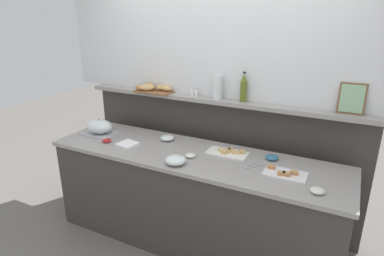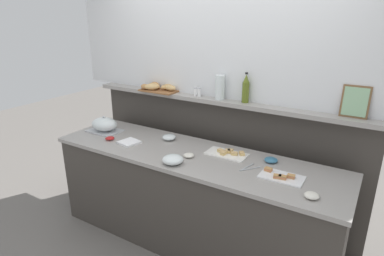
{
  "view_description": "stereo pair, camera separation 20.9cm",
  "coord_description": "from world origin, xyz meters",
  "px_view_note": "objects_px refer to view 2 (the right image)",
  "views": [
    {
      "loc": [
        1.19,
        -2.35,
        2.07
      ],
      "look_at": [
        -0.06,
        0.1,
        1.1
      ],
      "focal_mm": 30.5,
      "sensor_mm": 36.0,
      "label": 1
    },
    {
      "loc": [
        1.37,
        -2.24,
        2.07
      ],
      "look_at": [
        -0.06,
        0.1,
        1.1
      ],
      "focal_mm": 30.5,
      "sensor_mm": 36.0,
      "label": 2
    }
  ],
  "objects_px": {
    "condiment_bowl_red": "(189,155)",
    "bread_basket": "(158,87)",
    "glass_bowl_large": "(173,160)",
    "salt_shaker": "(195,92)",
    "condiment_bowl_cream": "(312,196)",
    "framed_picture": "(355,102)",
    "serving_tongs": "(248,168)",
    "napkin_stack": "(129,142)",
    "sandwich_platter_front": "(228,153)",
    "water_carafe": "(220,87)",
    "sandwich_platter_rear": "(281,176)",
    "glass_bowl_medium": "(169,137)",
    "serving_cloche": "(104,125)",
    "pepper_shaker": "(199,92)",
    "condiment_bowl_teal": "(271,160)",
    "condiment_bowl_dark": "(110,138)",
    "olive_oil_bottle": "(246,89)"
  },
  "relations": [
    {
      "from": "glass_bowl_large",
      "to": "condiment_bowl_cream",
      "type": "xyz_separation_m",
      "value": [
        1.1,
        0.04,
        -0.01
      ]
    },
    {
      "from": "serving_cloche",
      "to": "framed_picture",
      "type": "height_order",
      "value": "framed_picture"
    },
    {
      "from": "condiment_bowl_red",
      "to": "bread_basket",
      "type": "height_order",
      "value": "bread_basket"
    },
    {
      "from": "glass_bowl_medium",
      "to": "framed_picture",
      "type": "bearing_deg",
      "value": 11.96
    },
    {
      "from": "framed_picture",
      "to": "serving_tongs",
      "type": "bearing_deg",
      "value": -141.25
    },
    {
      "from": "glass_bowl_large",
      "to": "condiment_bowl_cream",
      "type": "height_order",
      "value": "glass_bowl_large"
    },
    {
      "from": "salt_shaker",
      "to": "condiment_bowl_red",
      "type": "bearing_deg",
      "value": -64.62
    },
    {
      "from": "glass_bowl_large",
      "to": "salt_shaker",
      "type": "distance_m",
      "value": 0.84
    },
    {
      "from": "napkin_stack",
      "to": "framed_picture",
      "type": "relative_size",
      "value": 0.67
    },
    {
      "from": "sandwich_platter_front",
      "to": "napkin_stack",
      "type": "bearing_deg",
      "value": -164.94
    },
    {
      "from": "sandwich_platter_front",
      "to": "condiment_bowl_cream",
      "type": "relative_size",
      "value": 3.61
    },
    {
      "from": "salt_shaker",
      "to": "water_carafe",
      "type": "xyz_separation_m",
      "value": [
        0.27,
        0.0,
        0.07
      ]
    },
    {
      "from": "sandwich_platter_front",
      "to": "bread_basket",
      "type": "xyz_separation_m",
      "value": [
        -0.97,
        0.31,
        0.42
      ]
    },
    {
      "from": "pepper_shaker",
      "to": "condiment_bowl_cream",
      "type": "bearing_deg",
      "value": -27.94
    },
    {
      "from": "sandwich_platter_rear",
      "to": "condiment_bowl_red",
      "type": "height_order",
      "value": "sandwich_platter_rear"
    },
    {
      "from": "condiment_bowl_cream",
      "to": "condiment_bowl_teal",
      "type": "height_order",
      "value": "condiment_bowl_teal"
    },
    {
      "from": "water_carafe",
      "to": "napkin_stack",
      "type": "bearing_deg",
      "value": -139.85
    },
    {
      "from": "glass_bowl_medium",
      "to": "olive_oil_bottle",
      "type": "bearing_deg",
      "value": 25.8
    },
    {
      "from": "sandwich_platter_rear",
      "to": "glass_bowl_medium",
      "type": "bearing_deg",
      "value": 170.15
    },
    {
      "from": "glass_bowl_large",
      "to": "glass_bowl_medium",
      "type": "xyz_separation_m",
      "value": [
        -0.33,
        0.42,
        -0.01
      ]
    },
    {
      "from": "condiment_bowl_cream",
      "to": "serving_tongs",
      "type": "relative_size",
      "value": 0.54
    },
    {
      "from": "salt_shaker",
      "to": "condiment_bowl_teal",
      "type": "bearing_deg",
      "value": -16.65
    },
    {
      "from": "condiment_bowl_teal",
      "to": "salt_shaker",
      "type": "height_order",
      "value": "salt_shaker"
    },
    {
      "from": "condiment_bowl_cream",
      "to": "serving_tongs",
      "type": "distance_m",
      "value": 0.56
    },
    {
      "from": "sandwich_platter_rear",
      "to": "bread_basket",
      "type": "relative_size",
      "value": 0.78
    },
    {
      "from": "serving_cloche",
      "to": "bread_basket",
      "type": "relative_size",
      "value": 0.82
    },
    {
      "from": "sandwich_platter_front",
      "to": "napkin_stack",
      "type": "relative_size",
      "value": 2.12
    },
    {
      "from": "sandwich_platter_front",
      "to": "salt_shaker",
      "type": "distance_m",
      "value": 0.74
    },
    {
      "from": "glass_bowl_medium",
      "to": "pepper_shaker",
      "type": "height_order",
      "value": "pepper_shaker"
    },
    {
      "from": "condiment_bowl_teal",
      "to": "condiment_bowl_red",
      "type": "xyz_separation_m",
      "value": [
        -0.64,
        -0.27,
        -0.0
      ]
    },
    {
      "from": "serving_cloche",
      "to": "water_carafe",
      "type": "relative_size",
      "value": 1.46
    },
    {
      "from": "condiment_bowl_cream",
      "to": "pepper_shaker",
      "type": "height_order",
      "value": "pepper_shaker"
    },
    {
      "from": "framed_picture",
      "to": "sandwich_platter_front",
      "type": "bearing_deg",
      "value": -158.57
    },
    {
      "from": "serving_cloche",
      "to": "napkin_stack",
      "type": "height_order",
      "value": "serving_cloche"
    },
    {
      "from": "olive_oil_bottle",
      "to": "bread_basket",
      "type": "bearing_deg",
      "value": -178.06
    },
    {
      "from": "framed_picture",
      "to": "pepper_shaker",
      "type": "bearing_deg",
      "value": -178.4
    },
    {
      "from": "condiment_bowl_cream",
      "to": "condiment_bowl_red",
      "type": "bearing_deg",
      "value": 172.83
    },
    {
      "from": "condiment_bowl_red",
      "to": "water_carafe",
      "type": "xyz_separation_m",
      "value": [
        0.01,
        0.54,
        0.5
      ]
    },
    {
      "from": "glass_bowl_large",
      "to": "pepper_shaker",
      "type": "xyz_separation_m",
      "value": [
        -0.16,
        0.71,
        0.41
      ]
    },
    {
      "from": "glass_bowl_large",
      "to": "serving_cloche",
      "type": "bearing_deg",
      "value": 165.69
    },
    {
      "from": "pepper_shaker",
      "to": "framed_picture",
      "type": "relative_size",
      "value": 0.34
    },
    {
      "from": "glass_bowl_medium",
      "to": "condiment_bowl_dark",
      "type": "distance_m",
      "value": 0.58
    },
    {
      "from": "pepper_shaker",
      "to": "olive_oil_bottle",
      "type": "bearing_deg",
      "value": 2.68
    },
    {
      "from": "salt_shaker",
      "to": "water_carafe",
      "type": "bearing_deg",
      "value": 0.0
    },
    {
      "from": "condiment_bowl_red",
      "to": "condiment_bowl_dark",
      "type": "bearing_deg",
      "value": -176.43
    },
    {
      "from": "serving_tongs",
      "to": "sandwich_platter_front",
      "type": "bearing_deg",
      "value": 147.72
    },
    {
      "from": "salt_shaker",
      "to": "serving_tongs",
      "type": "bearing_deg",
      "value": -31.71
    },
    {
      "from": "glass_bowl_large",
      "to": "napkin_stack",
      "type": "height_order",
      "value": "glass_bowl_large"
    },
    {
      "from": "serving_cloche",
      "to": "napkin_stack",
      "type": "xyz_separation_m",
      "value": [
        0.44,
        -0.12,
        -0.06
      ]
    },
    {
      "from": "condiment_bowl_teal",
      "to": "bread_basket",
      "type": "bearing_deg",
      "value": 169.22
    }
  ]
}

